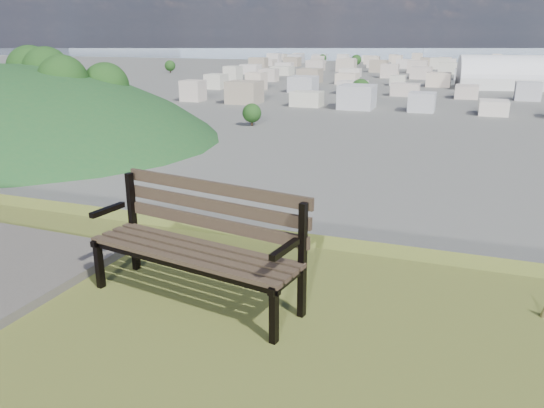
% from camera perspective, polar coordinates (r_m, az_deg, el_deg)
% --- Properties ---
extents(park_bench, '(2.02, 0.95, 1.02)m').
position_cam_1_polar(park_bench, '(4.66, -7.74, -3.52)').
color(park_bench, '#443927').
rests_on(park_bench, hilltop_mesa).
extents(arena, '(54.89, 29.04, 22.11)m').
position_cam_1_polar(arena, '(301.74, 24.42, 12.17)').
color(arena, silver).
rests_on(arena, ground).
extents(city_blocks, '(395.00, 361.00, 7.00)m').
position_cam_1_polar(city_blocks, '(396.44, 20.29, 13.41)').
color(city_blocks, beige).
rests_on(city_blocks, ground).
extents(city_trees, '(406.52, 387.20, 9.98)m').
position_cam_1_polar(city_trees, '(322.28, 15.37, 13.30)').
color(city_trees, black).
rests_on(city_trees, ground).
extents(bay_water, '(2400.00, 700.00, 0.12)m').
position_cam_1_polar(bay_water, '(901.69, 20.61, 15.09)').
color(bay_water, gray).
rests_on(bay_water, ground).
extents(far_hills, '(2050.00, 340.00, 60.00)m').
position_cam_1_polar(far_hills, '(1405.60, 18.25, 16.99)').
color(far_hills, '#8E9CB0').
rests_on(far_hills, ground).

